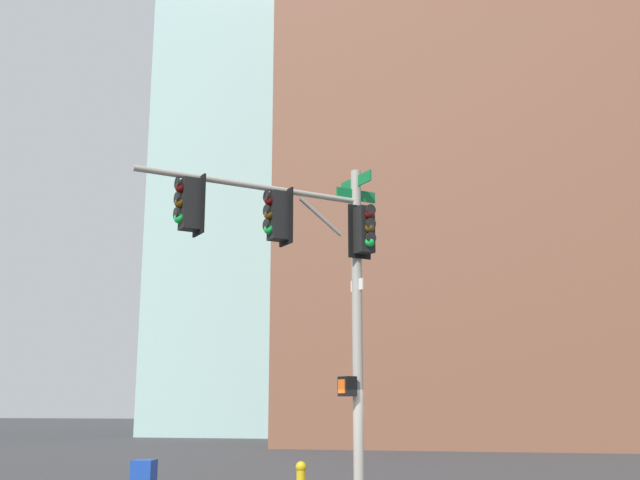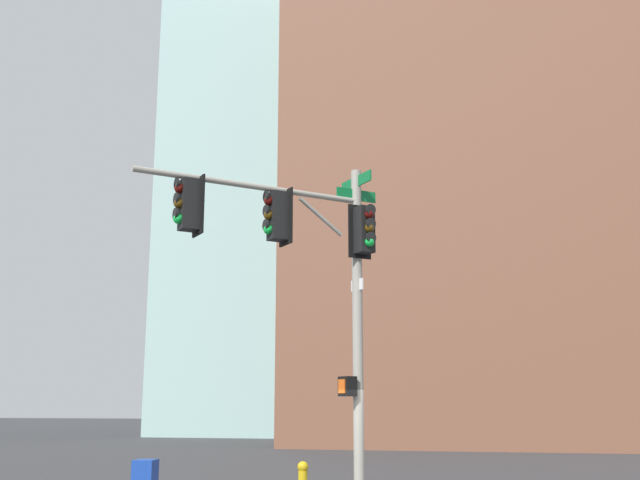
% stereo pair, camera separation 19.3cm
% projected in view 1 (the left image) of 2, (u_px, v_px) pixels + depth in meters
% --- Properties ---
extents(signal_pole_assembly, '(4.18, 3.77, 7.21)m').
position_uv_depth(signal_pole_assembly, '(310.00, 263.00, 15.55)').
color(signal_pole_assembly, '#9E998C').
rests_on(signal_pole_assembly, ground_plane).
extents(fire_hydrant, '(0.34, 0.26, 0.87)m').
position_uv_depth(fire_hydrant, '(301.00, 479.00, 18.10)').
color(fire_hydrant, gold).
rests_on(fire_hydrant, ground_plane).
extents(building_brick_nearside, '(25.83, 19.26, 35.44)m').
position_uv_depth(building_brick_nearside, '(508.00, 157.00, 48.52)').
color(building_brick_nearside, brown).
rests_on(building_brick_nearside, ground_plane).
extents(building_glass_tower, '(33.11, 32.89, 75.27)m').
position_uv_depth(building_glass_tower, '(392.00, 25.00, 72.16)').
color(building_glass_tower, '#9EC6C1').
rests_on(building_glass_tower, ground_plane).
extents(building_brick_farside, '(22.82, 14.19, 44.35)m').
position_uv_depth(building_brick_farside, '(406.00, 189.00, 71.71)').
color(building_brick_farside, brown).
rests_on(building_brick_farside, ground_plane).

